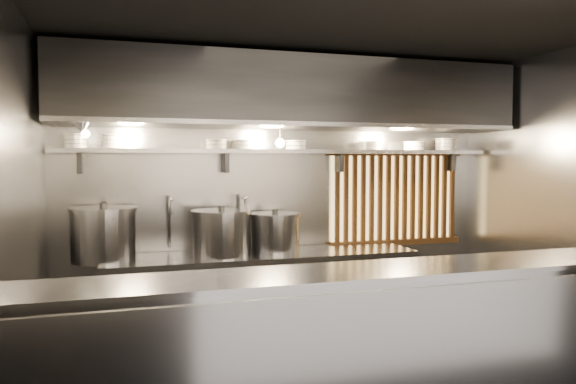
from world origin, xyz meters
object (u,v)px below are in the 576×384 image
heat_lamp (82,127)px  stock_pot_left (104,234)px  pendant_bulb (280,143)px  stock_pot_right (275,232)px  stock_pot_mid (222,233)px

heat_lamp → stock_pot_left: heat_lamp is taller
stock_pot_left → pendant_bulb: bearing=1.3°
stock_pot_right → stock_pot_mid: bearing=-171.9°
pendant_bulb → stock_pot_mid: (-0.60, -0.10, -0.85)m
pendant_bulb → stock_pot_mid: 1.04m
pendant_bulb → stock_pot_mid: pendant_bulb is taller
stock_pot_left → heat_lamp: bearing=-115.3°
heat_lamp → pendant_bulb: size_ratio=1.87×
stock_pot_right → pendant_bulb: bearing=23.6°
pendant_bulb → stock_pot_left: (-1.65, -0.04, -0.82)m
stock_pot_right → stock_pot_left: bearing=-179.6°
heat_lamp → stock_pot_mid: heat_lamp is taller
heat_lamp → stock_pot_right: (1.74, 0.32, -0.98)m
heat_lamp → stock_pot_left: size_ratio=0.46×
stock_pot_mid → stock_pot_left: bearing=176.4°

